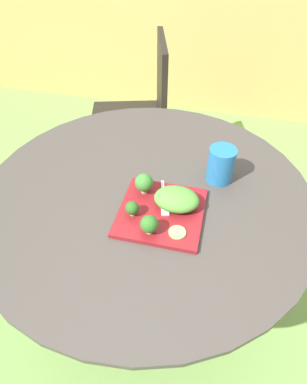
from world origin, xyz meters
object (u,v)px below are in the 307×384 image
Objects in this scene: patio_chair at (143,107)px; fork at (164,201)px; salad_plate at (161,212)px; drinking_glass at (221,166)px.

patio_chair is 1.03m from fork.
salad_plate is 0.04m from fork.
patio_chair is 5.89× the size of fork.
salad_plate is (0.33, -0.99, 0.21)m from patio_chair.
drinking_glass is at bearing 46.64° from fork.
patio_chair is 3.56× the size of salad_plate.
salad_plate is at bearing -71.84° from patio_chair.
patio_chair is at bearing 121.41° from drinking_glass.
salad_plate is 1.65× the size of fork.
patio_chair is at bearing 108.89° from fork.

